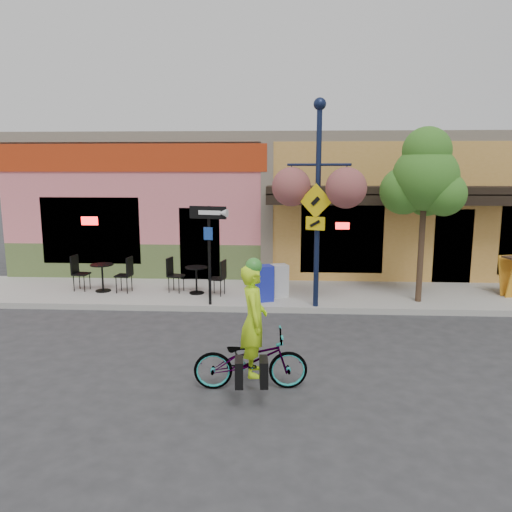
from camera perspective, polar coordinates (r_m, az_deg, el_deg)
The scene contains 13 objects.
ground at distance 11.70m, azimuth 5.58°, elevation -7.25°, with size 90.00×90.00×0.00m, color #2D2D30.
sidewalk at distance 13.60m, azimuth 5.24°, elevation -4.43°, with size 24.00×3.00×0.15m, color #9E9B93.
curb at distance 12.21m, azimuth 5.48°, elevation -6.15°, with size 24.00×0.12×0.15m, color #A8A59E.
building at distance 18.70m, azimuth 4.77°, elevation 6.33°, with size 18.20×8.20×4.50m, color #DD6D76, non-canonical shape.
bicycle at distance 8.08m, azimuth -0.62°, elevation -11.79°, with size 0.63×1.81×0.95m, color maroon.
cyclist_rider at distance 7.93m, azimuth -0.26°, elevation -9.07°, with size 0.64×0.42×1.76m, color #C5FF1A.
lamp_post at distance 11.87m, azimuth 7.06°, elevation 5.78°, with size 1.57×0.63×4.90m, color #121C3B, non-canonical shape.
one_way_sign at distance 12.13m, azimuth -5.34°, elevation 0.00°, with size 0.93×0.20×2.42m, color black, non-canonical shape.
cafe_set_left at distance 14.13m, azimuth -17.16°, elevation -1.94°, with size 1.64×0.82×0.98m, color black, non-canonical shape.
cafe_set_right at distance 13.37m, azimuth -6.84°, elevation -2.30°, with size 1.58×0.79×0.95m, color black, non-canonical shape.
newspaper_box_blue at distance 12.57m, azimuth 0.92°, elevation -3.13°, with size 0.41×0.36×0.91m, color #1C26A9, non-canonical shape.
newspaper_box_grey at distance 13.00m, azimuth 2.70°, elevation -2.82°, with size 0.40×0.36×0.85m, color silver, non-canonical shape.
street_tree at distance 12.90m, azimuth 18.55°, elevation 4.44°, with size 1.70×1.70×4.35m, color #3D7A26, non-canonical shape.
Camera 1 is at (-0.51, -11.16, 3.50)m, focal length 35.00 mm.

